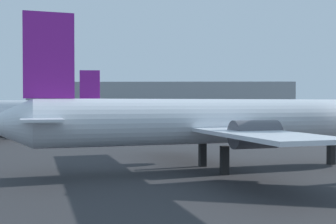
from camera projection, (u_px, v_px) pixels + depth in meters
airplane_at_gate at (226, 121)px, 29.92m from camera, size 32.50×23.67×10.27m
terminal_building at (161, 101)px, 127.21m from camera, size 74.51×19.07×10.62m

